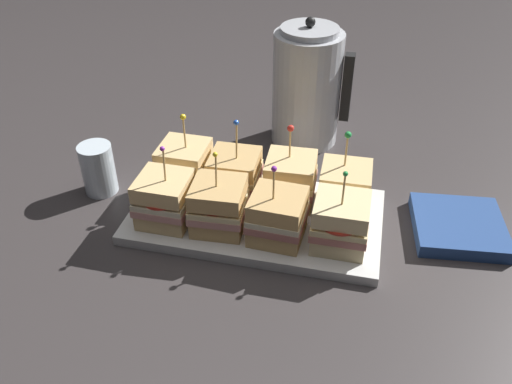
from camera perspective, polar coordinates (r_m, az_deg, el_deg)
The scene contains 13 objects.
ground_plane at distance 0.96m, azimuth 0.00°, elevation -3.02°, with size 6.00×6.00×0.00m, color #383333.
serving_platter at distance 0.96m, azimuth 0.00°, elevation -2.60°, with size 0.44×0.23×0.02m.
sandwich_front_far_left at distance 0.92m, azimuth -9.56°, elevation -0.78°, with size 0.09×0.09×0.15m.
sandwich_front_center_left at distance 0.90m, azimuth -3.94°, elevation -1.50°, with size 0.09×0.09×0.15m.
sandwich_front_center_right at distance 0.88m, azimuth 2.29°, elevation -2.60°, with size 0.09×0.09×0.14m.
sandwich_front_far_right at distance 0.87m, azimuth 8.87°, elevation -3.21°, with size 0.09×0.09×0.14m.
sandwich_back_far_left at distance 1.00m, azimuth -7.52°, elevation 2.73°, with size 0.09×0.09×0.15m.
sandwich_back_center_left at distance 0.97m, azimuth -2.25°, elevation 1.83°, with size 0.09×0.09×0.15m.
sandwich_back_center_right at distance 0.96m, azimuth 3.63°, elevation 1.30°, with size 0.09×0.09×0.15m.
sandwich_back_far_right at distance 0.95m, azimuth 9.32°, elevation 0.41°, with size 0.09×0.09×0.15m.
kettle_steel at distance 1.15m, azimuth 5.40°, elevation 10.94°, with size 0.16×0.14×0.27m.
drinking_glass at distance 1.05m, azimuth -16.28°, elevation 2.35°, with size 0.06×0.06×0.10m.
napkin_stack at distance 0.99m, azimuth 20.53°, elevation -3.40°, with size 0.17×0.17×0.02m.
Camera 1 is at (0.17, -0.73, 0.61)m, focal length 38.00 mm.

